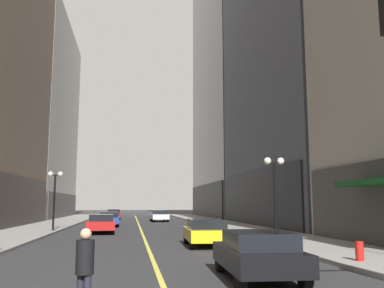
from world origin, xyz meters
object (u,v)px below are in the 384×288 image
Objects in this scene: fire_hydrant_right at (360,253)px; pedestrian_in_black_coat at (85,266)px; street_lamp_right_mid at (275,180)px; street_lamp_left_far at (55,187)px; car_black at (258,253)px; car_maroon at (114,214)px; car_blue at (109,218)px; car_yellow at (206,231)px; car_red at (101,223)px; car_white at (159,215)px.

pedestrian_in_black_coat is at bearing -147.74° from fire_hydrant_right.
street_lamp_left_far is at bearing 138.25° from street_lamp_right_mid.
car_maroon is at bearing 97.10° from car_black.
car_blue is 31.49m from pedestrian_in_black_coat.
pedestrian_in_black_coat reaches higher than car_yellow.
car_maroon is at bearing 102.87° from fire_hydrant_right.
car_black is 10.11m from street_lamp_right_mid.
pedestrian_in_black_coat is 2.03× the size of fire_hydrant_right.
street_lamp_right_mid is at bearing 56.71° from pedestrian_in_black_coat.
car_yellow is 14.80m from street_lamp_left_far.
fire_hydrant_right is at bearing -60.44° from car_red.
street_lamp_left_far is (-4.71, 23.74, 2.32)m from pedestrian_in_black_coat.
street_lamp_right_mid is at bearing -75.53° from car_maroon.
car_black is 20.19m from car_red.
car_red is 3.01× the size of pedestrian_in_black_coat.
street_lamp_right_mid reaches higher than car_black.
fire_hydrant_right is at bearing -82.92° from car_white.
car_red is (-5.74, 10.21, 0.00)m from car_yellow.
street_lamp_left_far is at bearing 163.26° from car_red.
car_blue is 1.10× the size of car_white.
street_lamp_right_mid is at bearing -64.45° from car_blue.
fire_hydrant_right is (9.66, -26.05, -0.32)m from car_blue.
car_blue is 6.01× the size of fire_hydrant_right.
car_maroon is 0.94× the size of street_lamp_left_far.
car_white is 2.69× the size of pedestrian_in_black_coat.
car_red is 22.72m from pedestrian_in_black_coat.
street_lamp_left_far reaches higher than car_black.
fire_hydrant_right is at bearing -69.66° from car_blue.
street_lamp_right_mid reaches higher than car_maroon.
car_white is 0.99× the size of street_lamp_left_far.
car_red is 1.10× the size of street_lamp_left_far.
car_red is 8.79m from car_blue.
car_black and car_blue have the same top height.
street_lamp_left_far reaches higher than car_blue.
pedestrian_in_black_coat is at bearing -142.95° from car_black.
car_maroon reaches higher than fire_hydrant_right.
car_black and car_yellow have the same top height.
car_black is at bearing -82.90° from car_maroon.
pedestrian_in_black_coat reaches higher than car_maroon.
fire_hydrant_right is (0.50, -6.90, -2.86)m from street_lamp_right_mid.
car_maroon is at bearing 91.57° from pedestrian_in_black_coat.
street_lamp_left_far is 1.00× the size of street_lamp_right_mid.
street_lamp_right_mid is (9.29, -10.37, 2.54)m from car_red.
car_black is at bearing 37.05° from pedestrian_in_black_coat.
car_blue is 1.15× the size of car_maroon.
car_yellow is at bearing 177.44° from street_lamp_right_mid.
car_blue is at bearing 106.45° from car_yellow.
car_red is 6.10× the size of fire_hydrant_right.
pedestrian_in_black_coat is at bearing -86.95° from car_red.
car_red is 14.16m from street_lamp_right_mid.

